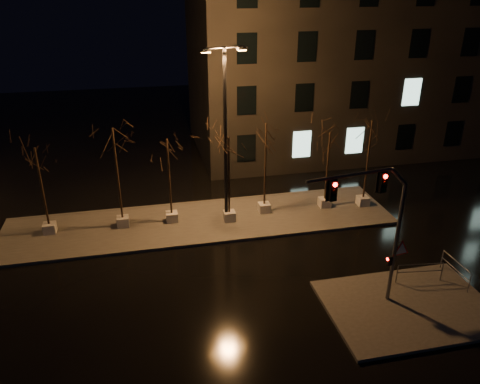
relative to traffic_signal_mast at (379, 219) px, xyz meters
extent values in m
plane|color=black|center=(-5.83, 3.05, -4.22)|extent=(90.00, 90.00, 0.00)
cube|color=#413E3A|center=(-5.83, 9.05, -4.14)|extent=(22.00, 5.00, 0.15)
cube|color=#413E3A|center=(1.67, -0.45, -4.14)|extent=(7.00, 5.00, 0.15)
cube|color=black|center=(8.17, 21.05, 3.28)|extent=(25.00, 12.00, 15.00)
cube|color=#BAB7AE|center=(-14.11, 9.40, -3.79)|extent=(0.65, 0.65, 0.55)
cylinder|color=black|center=(-14.11, 9.40, -1.36)|extent=(0.11, 0.11, 4.32)
cube|color=#BAB7AE|center=(-10.22, 9.34, -3.79)|extent=(0.65, 0.65, 0.55)
cylinder|color=black|center=(-10.22, 9.34, -0.97)|extent=(0.11, 0.11, 5.09)
cube|color=#BAB7AE|center=(-7.50, 9.32, -3.79)|extent=(0.65, 0.65, 0.55)
cylinder|color=black|center=(-7.50, 9.32, -1.35)|extent=(0.11, 0.11, 4.34)
cube|color=#BAB7AE|center=(-4.28, 8.72, -3.79)|extent=(0.65, 0.65, 0.55)
cylinder|color=black|center=(-4.28, 8.72, -1.31)|extent=(0.11, 0.11, 4.42)
cube|color=#BAB7AE|center=(-2.05, 9.33, -3.79)|extent=(0.65, 0.65, 0.55)
cylinder|color=black|center=(-2.05, 9.33, -1.08)|extent=(0.11, 0.11, 4.88)
cube|color=#BAB7AE|center=(1.71, 9.26, -3.79)|extent=(0.65, 0.65, 0.55)
cylinder|color=black|center=(1.71, 9.26, -1.46)|extent=(0.11, 0.11, 4.12)
cube|color=#BAB7AE|center=(4.08, 8.97, -3.79)|extent=(0.65, 0.65, 0.55)
cylinder|color=black|center=(4.08, 8.97, -1.14)|extent=(0.11, 0.11, 4.76)
cylinder|color=#515358|center=(0.99, 0.15, -1.38)|extent=(0.16, 0.16, 5.38)
cylinder|color=#515358|center=(-1.52, -0.22, 2.06)|extent=(3.56, 0.65, 0.13)
cube|color=black|center=(-0.07, -0.01, 1.57)|extent=(0.29, 0.23, 0.81)
cube|color=black|center=(-2.20, -0.32, 1.57)|extent=(0.29, 0.23, 0.81)
cube|color=black|center=(0.80, 0.12, -2.10)|extent=(0.22, 0.19, 0.40)
cone|color=red|center=(1.27, 0.14, -1.65)|extent=(0.93, 0.16, 0.93)
sphere|color=#FF0C07|center=(0.99, 0.15, 1.84)|extent=(0.16, 0.16, 0.16)
cylinder|color=black|center=(-4.44, 8.75, 0.71)|extent=(0.19, 0.19, 9.56)
cylinder|color=black|center=(-4.44, 8.75, 5.49)|extent=(2.08, 0.52, 0.10)
cube|color=orange|center=(-5.38, 8.56, 5.35)|extent=(0.52, 0.36, 0.19)
cube|color=orange|center=(-3.51, 8.94, 5.35)|extent=(0.52, 0.36, 0.19)
cylinder|color=#515358|center=(1.95, 1.15, -3.64)|extent=(0.05, 0.05, 0.86)
cylinder|color=#515358|center=(4.05, 0.89, -3.64)|extent=(0.05, 0.05, 0.86)
cylinder|color=#515358|center=(3.00, 1.02, -3.16)|extent=(2.10, 0.30, 0.04)
cylinder|color=#515358|center=(3.00, 1.02, -3.54)|extent=(2.10, 0.30, 0.04)
cylinder|color=#515358|center=(4.67, -0.20, -3.62)|extent=(0.05, 0.05, 0.90)
cylinder|color=#515358|center=(4.66, 1.81, -3.62)|extent=(0.05, 0.05, 0.90)
cylinder|color=#515358|center=(4.67, 0.81, -3.12)|extent=(0.04, 2.00, 0.04)
cylinder|color=#515358|center=(4.67, 0.81, -3.52)|extent=(0.04, 2.00, 0.04)
camera|label=1|loc=(-8.75, -14.62, 8.46)|focal=35.00mm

